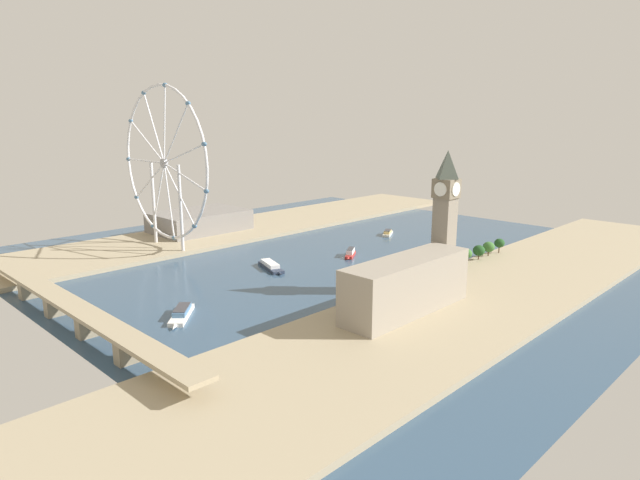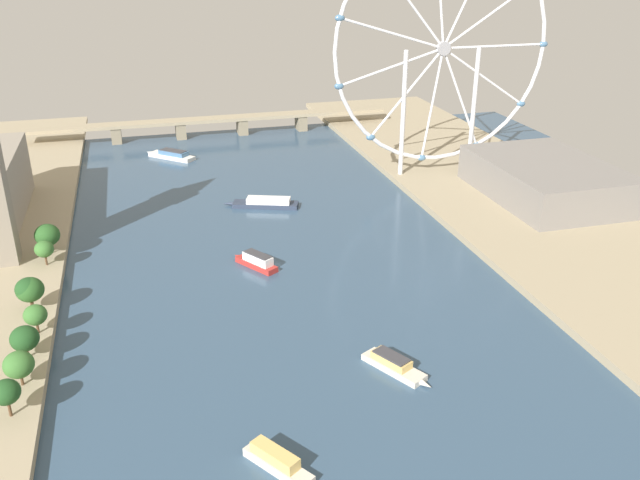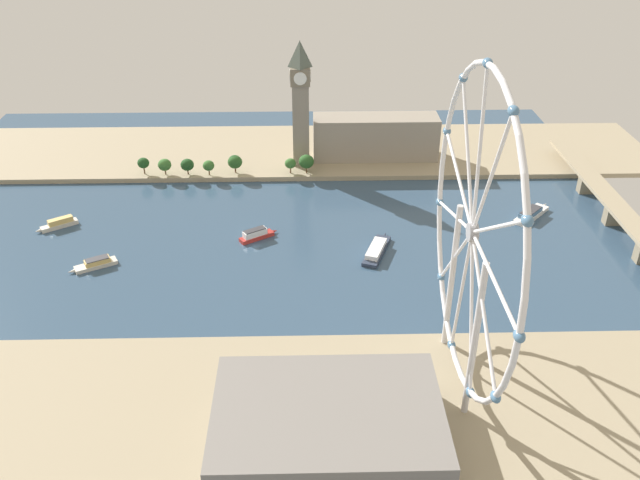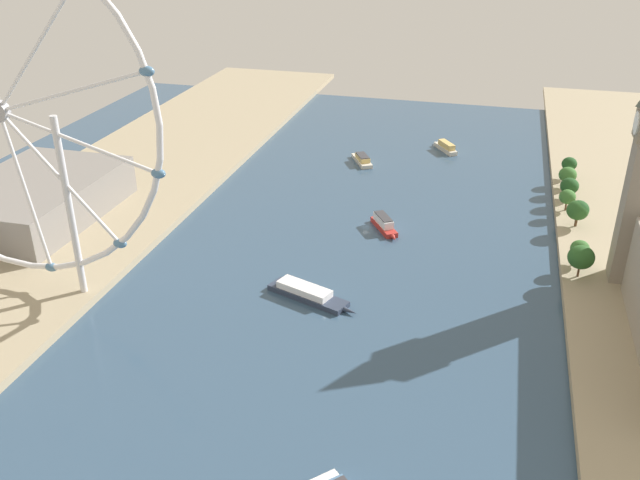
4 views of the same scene
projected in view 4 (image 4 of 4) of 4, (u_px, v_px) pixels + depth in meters
ground_plane at (366, 227)px, 295.04m from camera, size 417.57×417.57×0.00m
riverbank_right at (108, 195)px, 323.01m from camera, size 90.00×520.00×3.00m
tree_row_embankment at (574, 206)px, 289.63m from camera, size 11.27×110.29×12.22m
riverside_hall at (35, 199)px, 293.38m from camera, size 53.10×76.74×16.92m
tour_boat_0 at (384, 224)px, 292.03m from camera, size 14.86×20.60×5.88m
tour_boat_2 at (308, 293)px, 242.10m from camera, size 35.35×17.77×4.48m
tour_boat_3 at (362, 159)px, 365.77m from camera, size 14.88×22.90×4.62m
tour_boat_4 at (445, 147)px, 382.85m from camera, size 15.57×20.97×5.22m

